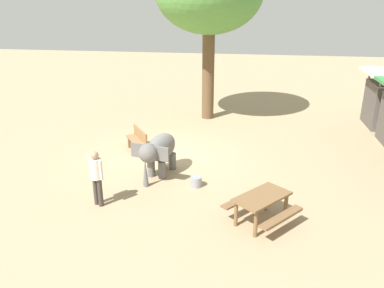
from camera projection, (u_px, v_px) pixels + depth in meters
The scene contains 6 objects.
ground_plane at pixel (166, 156), 14.10m from camera, with size 60.00×60.00×0.00m, color tan.
elephant at pixel (159, 151), 12.25m from camera, with size 1.95×1.34×1.34m.
person_handler at pixel (96, 174), 10.35m from camera, with size 0.32×0.46×1.62m.
wooden_bench at pixel (138, 140), 14.35m from camera, with size 1.37×1.14×0.88m.
picnic_table_near at pixel (262, 202), 9.62m from camera, with size 2.10×2.10×0.78m.
feed_bucket at pixel (196, 181), 11.70m from camera, with size 0.36×0.36×0.32m, color gray.
Camera 1 is at (12.70, 3.13, 5.36)m, focal length 35.41 mm.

